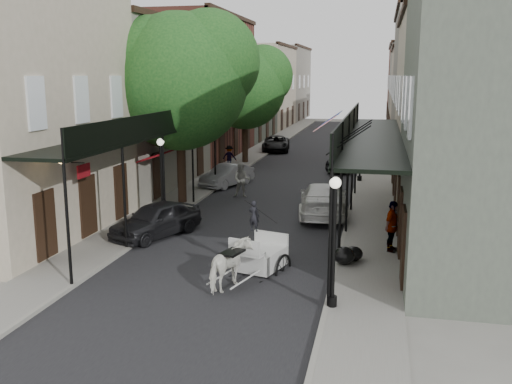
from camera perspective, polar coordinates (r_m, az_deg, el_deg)
The scene contains 24 objects.
ground at distance 19.16m, azimuth -4.33°, elevation -8.33°, with size 140.00×140.00×0.00m, color gray.
road at distance 38.17m, azimuth 4.25°, elevation 1.75°, with size 8.00×90.00×0.01m, color black.
sidewalk_left at distance 39.16m, azimuth -3.02°, elevation 2.10°, with size 2.20×90.00×0.12m, color gray.
sidewalk_right at distance 37.80m, azimuth 11.77°, elevation 1.52°, with size 2.20×90.00×0.12m, color gray.
building_row_left at distance 49.24m, azimuth -4.08°, elevation 10.11°, with size 5.00×80.00×10.50m, color #B9AB94.
building_row_right at distance 47.38m, azimuth 16.61°, elevation 9.60°, with size 5.00×80.00×10.50m, color gray.
gallery_left at distance 26.33m, azimuth -10.18°, elevation 6.05°, with size 2.20×18.05×4.88m.
gallery_right at distance 24.35m, azimuth 11.26°, elevation 5.57°, with size 2.20×18.05×4.88m.
tree_near at distance 28.99m, azimuth -6.80°, elevation 11.46°, with size 7.31×6.80×9.63m.
tree_far at distance 42.50m, azimuth -0.59°, elevation 10.69°, with size 6.45×6.00×8.61m.
lamppost_right_near at distance 15.93m, azimuth 7.78°, elevation -4.82°, with size 0.32×0.32×3.71m.
lamppost_left at distance 25.44m, azimuth -9.42°, elevation 1.33°, with size 0.32×0.32×3.71m.
lamppost_right_far at distance 35.54m, azimuth 10.41°, elevation 4.19°, with size 0.32×0.32×3.71m.
horse at distance 17.77m, azimuth -2.53°, elevation -7.33°, with size 0.82×1.80×1.52m, color white.
carriage at distance 19.68m, azimuth 0.97°, elevation -4.74°, with size 1.94×2.49×2.54m.
pedestrian_walking at distance 30.89m, azimuth -1.44°, elevation 1.22°, with size 0.93×0.72×1.91m, color #A4A39B.
pedestrian_sidewalk_left at distance 40.04m, azimuth -2.68°, elevation 3.54°, with size 1.02×0.59×1.58m, color gray.
pedestrian_sidewalk_right at distance 21.56m, azimuth 13.44°, elevation -3.36°, with size 1.12×0.46×1.90m, color gray.
car_left_near at distance 23.73m, azimuth -9.96°, elevation -2.73°, with size 1.70×4.22×1.44m, color black.
car_left_mid at distance 34.05m, azimuth -2.92°, elevation 1.66°, with size 1.37×3.94×1.30m, color #A1A1A6.
car_left_far at distance 49.81m, azimuth 2.01°, elevation 4.86°, with size 2.23×4.83×1.34m, color black.
car_right_near at distance 26.98m, azimuth 6.75°, elevation -0.76°, with size 2.19×5.39×1.56m, color silver.
car_right_far at distance 39.78m, azimuth 8.95°, elevation 3.05°, with size 1.64×4.08×1.39m, color black.
trash_bags at distance 20.12m, azimuth 9.18°, elevation -6.23°, with size 0.99×1.14×0.62m.
Camera 1 is at (5.22, -17.24, 6.53)m, focal length 40.00 mm.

